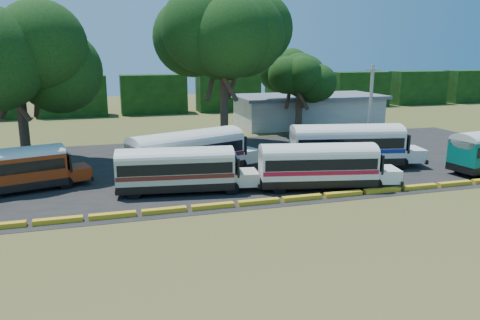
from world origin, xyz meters
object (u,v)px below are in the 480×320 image
object	(u,v)px
bus_white_red	(320,163)
tree_west	(16,56)
bus_red	(7,168)
bus_cream_west	(179,168)

from	to	relation	value
bus_white_red	tree_west	distance (m)	25.43
bus_red	bus_white_red	size ratio (longest dim) A/B	0.96
bus_red	bus_cream_west	world-z (taller)	bus_cream_west
bus_white_red	tree_west	bearing A→B (deg)	160.16
bus_red	bus_white_red	bearing A→B (deg)	-29.25
bus_red	bus_cream_west	bearing A→B (deg)	-31.55
bus_white_red	bus_cream_west	bearing A→B (deg)	-179.00
bus_cream_west	tree_west	size ratio (longest dim) A/B	0.77
bus_red	bus_white_red	distance (m)	21.47
tree_west	bus_cream_west	bearing A→B (deg)	-44.38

